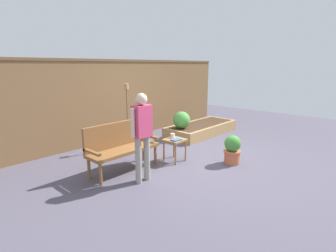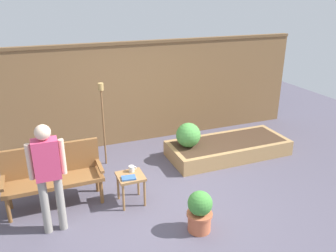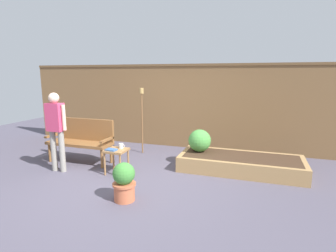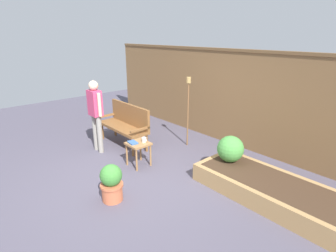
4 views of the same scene
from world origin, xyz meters
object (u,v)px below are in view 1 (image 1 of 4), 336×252
at_px(garden_bench, 121,143).
at_px(tiki_torch, 127,104).
at_px(shrub_near_bench, 182,120).
at_px(side_table, 175,143).
at_px(book_on_table, 176,140).
at_px(potted_boxwood, 232,149).
at_px(person_by_bench, 142,130).
at_px(cup_on_table, 173,136).

height_order(garden_bench, tiki_torch, tiki_torch).
height_order(garden_bench, shrub_near_bench, garden_bench).
height_order(garden_bench, side_table, garden_bench).
relative_size(book_on_table, potted_boxwood, 0.35).
xyz_separation_m(side_table, person_by_bench, (-1.15, -0.26, 0.54)).
bearing_deg(potted_boxwood, book_on_table, 129.20).
bearing_deg(tiki_torch, shrub_near_bench, -16.78).
height_order(garden_bench, book_on_table, garden_bench).
height_order(potted_boxwood, shrub_near_bench, shrub_near_bench).
bearing_deg(side_table, person_by_bench, -167.33).
bearing_deg(person_by_bench, potted_boxwood, -21.70).
xyz_separation_m(side_table, potted_boxwood, (0.68, -0.99, -0.09)).
bearing_deg(book_on_table, cup_on_table, 69.36).
distance_m(garden_bench, tiki_torch, 1.52).
bearing_deg(potted_boxwood, person_by_bench, 158.30).
bearing_deg(person_by_bench, book_on_table, 8.83).
bearing_deg(tiki_torch, cup_on_table, -83.83).
height_order(tiki_torch, person_by_bench, tiki_torch).
xyz_separation_m(tiki_torch, person_by_bench, (-1.06, -1.70, -0.16)).
relative_size(garden_bench, potted_boxwood, 2.40).
bearing_deg(book_on_table, tiki_torch, 99.04).
xyz_separation_m(garden_bench, potted_boxwood, (1.77, -1.42, -0.24)).
bearing_deg(tiki_torch, person_by_bench, -121.95).
distance_m(shrub_near_bench, person_by_bench, 2.89).
xyz_separation_m(side_table, shrub_near_bench, (1.42, 0.99, 0.14)).
bearing_deg(garden_bench, tiki_torch, 45.31).
bearing_deg(shrub_near_bench, side_table, -145.26).
bearing_deg(shrub_near_bench, tiki_torch, 163.22).
relative_size(side_table, tiki_torch, 0.30).
bearing_deg(tiki_torch, garden_bench, -134.69).
distance_m(side_table, potted_boxwood, 1.21).
bearing_deg(shrub_near_bench, book_on_table, -143.93).
height_order(garden_bench, cup_on_table, garden_bench).
relative_size(side_table, potted_boxwood, 0.80).
height_order(potted_boxwood, person_by_bench, person_by_bench).
bearing_deg(side_table, potted_boxwood, -55.44).
height_order(cup_on_table, book_on_table, cup_on_table).
xyz_separation_m(garden_bench, cup_on_table, (1.14, -0.33, -0.02)).
height_order(side_table, potted_boxwood, potted_boxwood).
bearing_deg(person_by_bench, garden_bench, 84.71).
bearing_deg(potted_boxwood, garden_bench, 141.20).
relative_size(cup_on_table, person_by_bench, 0.08).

